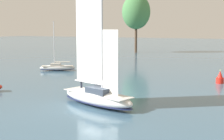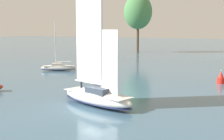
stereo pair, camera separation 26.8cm
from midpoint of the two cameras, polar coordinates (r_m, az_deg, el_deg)
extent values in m
plane|color=#42667F|center=(29.52, -2.53, -6.45)|extent=(400.00, 400.00, 0.00)
cylinder|color=#4C3828|center=(93.00, 4.80, 6.01)|extent=(0.74, 0.74, 9.21)
ellipsoid|color=#477F47|center=(93.09, 4.86, 10.56)|extent=(8.29, 8.29, 10.13)
ellipsoid|color=white|center=(29.35, -2.53, -5.07)|extent=(8.88, 4.64, 1.45)
ellipsoid|color=#19234C|center=(29.44, -2.53, -5.83)|extent=(8.97, 4.69, 0.17)
cube|color=silver|center=(29.26, -2.54, -4.25)|extent=(7.79, 3.99, 0.06)
cube|color=#333D4C|center=(28.89, -1.96, -3.74)|extent=(2.76, 2.27, 0.60)
cylinder|color=silver|center=(28.15, -1.64, 6.31)|extent=(0.17, 0.17, 10.69)
cylinder|color=silver|center=(30.00, -4.17, -2.25)|extent=(3.74, 1.19, 0.15)
cube|color=white|center=(29.45, -4.05, 6.14)|extent=(3.41, 1.00, 8.76)
cube|color=white|center=(27.57, -0.12, 1.27)|extent=(1.82, 0.54, 5.88)
cylinder|color=#232838|center=(31.24, -5.38, -2.67)|extent=(0.25, 0.25, 0.85)
cylinder|color=#1E4CA5|center=(31.12, -5.40, -1.31)|extent=(0.42, 0.42, 0.65)
sphere|color=tan|center=(31.05, -5.41, -0.50)|extent=(0.24, 0.24, 0.24)
ellipsoid|color=silver|center=(54.00, -9.59, 0.43)|extent=(5.97, 4.60, 1.02)
ellipsoid|color=#19234C|center=(54.04, -9.58, 0.13)|extent=(6.03, 4.64, 0.12)
cube|color=beige|center=(53.97, -9.60, 0.75)|extent=(5.21, 3.99, 0.06)
cube|color=beige|center=(53.97, -9.92, 1.00)|extent=(2.04, 1.88, 0.42)
cylinder|color=silver|center=(53.71, -10.19, 4.75)|extent=(0.12, 0.12, 7.49)
cylinder|color=silver|center=(53.81, -8.69, 1.43)|extent=(2.34, 1.52, 0.10)
cylinder|color=silver|center=(53.81, -8.69, 1.50)|extent=(2.14, 1.42, 0.16)
cylinder|color=red|center=(43.30, 19.43, -1.85)|extent=(0.99, 0.99, 0.74)
cone|color=red|center=(43.18, 19.48, -0.77)|extent=(0.74, 0.74, 0.91)
sphere|color=#F2F266|center=(43.11, 19.51, -0.07)|extent=(0.16, 0.16, 0.16)
camera|label=1|loc=(0.13, -89.76, 0.03)|focal=50.00mm
camera|label=2|loc=(0.13, 90.24, -0.03)|focal=50.00mm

